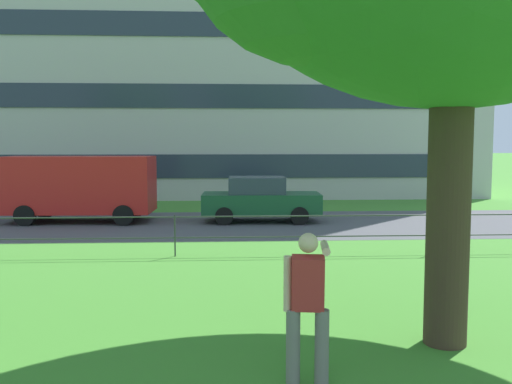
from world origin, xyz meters
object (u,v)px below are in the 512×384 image
car_dark_green_left (260,199)px  person_thrower (308,302)px  apartment_building_background (147,11)px  panel_van_right (79,185)px

car_dark_green_left → person_thrower: bearing=-91.3°
person_thrower → apartment_building_background: size_ratio=0.05×
car_dark_green_left → apartment_building_background: 16.53m
panel_van_right → apartment_building_background: (0.76, 12.34, 8.65)m
panel_van_right → car_dark_green_left: (6.17, -0.33, -0.49)m
car_dark_green_left → apartment_building_background: (-5.41, 12.66, 9.14)m
person_thrower → apartment_building_background: apartment_building_background is taller
person_thrower → panel_van_right: (-5.88, 13.24, 0.35)m
person_thrower → car_dark_green_left: bearing=88.7°
person_thrower → car_dark_green_left: (0.29, 12.92, -0.14)m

